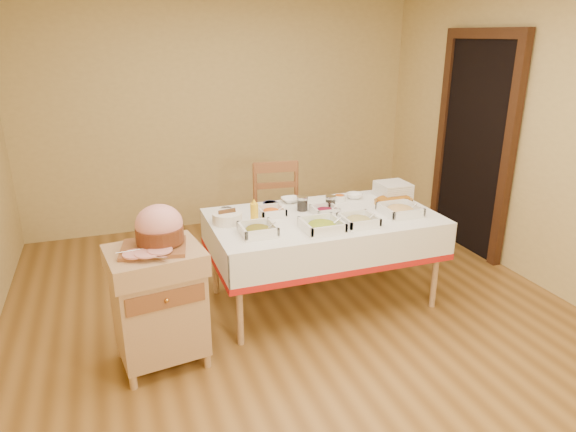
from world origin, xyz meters
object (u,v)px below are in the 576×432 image
at_px(dining_table, 323,234).
at_px(bread_basket, 227,218).
at_px(preserve_jar_left, 302,204).
at_px(preserve_jar_right, 330,203).
at_px(mustard_bottle, 254,212).
at_px(plate_stack, 393,190).
at_px(dining_chair, 279,218).
at_px(butcher_cart, 159,300).
at_px(brass_platter, 393,201).
at_px(ham_on_board, 159,230).

distance_m(dining_table, bread_basket, 0.80).
height_order(dining_table, preserve_jar_left, preserve_jar_left).
relative_size(preserve_jar_right, mustard_bottle, 0.58).
bearing_deg(plate_stack, dining_chair, 156.26).
bearing_deg(preserve_jar_left, butcher_cart, -153.58).
distance_m(bread_basket, brass_platter, 1.47).
relative_size(preserve_jar_left, mustard_bottle, 0.62).
xyz_separation_m(butcher_cart, brass_platter, (2.08, 0.55, 0.30)).
distance_m(dining_chair, preserve_jar_right, 0.66).
distance_m(bread_basket, plate_stack, 1.57).
bearing_deg(dining_table, brass_platter, 7.94).
height_order(preserve_jar_left, mustard_bottle, mustard_bottle).
height_order(ham_on_board, mustard_bottle, ham_on_board).
xyz_separation_m(dining_chair, preserve_jar_right, (0.27, -0.53, 0.28)).
bearing_deg(preserve_jar_left, brass_platter, -5.63).
distance_m(plate_stack, brass_platter, 0.19).
xyz_separation_m(dining_table, plate_stack, (0.79, 0.26, 0.23)).
bearing_deg(mustard_bottle, preserve_jar_right, 8.58).
bearing_deg(butcher_cart, dining_table, 18.05).
xyz_separation_m(dining_chair, bread_basket, (-0.62, -0.58, 0.27)).
xyz_separation_m(dining_chair, ham_on_board, (-1.18, -1.09, 0.43)).
distance_m(preserve_jar_right, brass_platter, 0.58).
xyz_separation_m(dining_table, ham_on_board, (-1.33, -0.41, 0.36)).
bearing_deg(plate_stack, butcher_cart, -161.91).
bearing_deg(butcher_cart, dining_chair, 42.45).
distance_m(preserve_jar_left, plate_stack, 0.91).
bearing_deg(brass_platter, mustard_bottle, -177.07).
height_order(butcher_cart, preserve_jar_right, preserve_jar_right).
xyz_separation_m(dining_table, bread_basket, (-0.77, 0.09, 0.20)).
relative_size(dining_table, preserve_jar_left, 15.06).
bearing_deg(dining_table, plate_stack, 18.16).
bearing_deg(ham_on_board, butcher_cart, -141.92).
distance_m(dining_chair, brass_platter, 1.06).
bearing_deg(butcher_cart, brass_platter, 14.73).
distance_m(ham_on_board, plate_stack, 2.23).
relative_size(dining_table, butcher_cart, 2.17).
xyz_separation_m(dining_table, brass_platter, (0.70, 0.10, 0.18)).
height_order(dining_chair, plate_stack, dining_chair).
bearing_deg(plate_stack, preserve_jar_right, -169.67).
bearing_deg(plate_stack, preserve_jar_left, -174.92).
height_order(ham_on_board, preserve_jar_right, ham_on_board).
distance_m(mustard_bottle, plate_stack, 1.38).
bearing_deg(ham_on_board, preserve_jar_left, 25.95).
xyz_separation_m(butcher_cart, plate_stack, (2.16, 0.71, 0.35)).
distance_m(butcher_cart, dining_chair, 1.66).
xyz_separation_m(ham_on_board, brass_platter, (2.03, 0.51, -0.18)).
height_order(ham_on_board, preserve_jar_left, ham_on_board).
bearing_deg(preserve_jar_right, dining_table, -131.62).
relative_size(butcher_cart, plate_stack, 3.14).
relative_size(ham_on_board, preserve_jar_right, 3.83).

